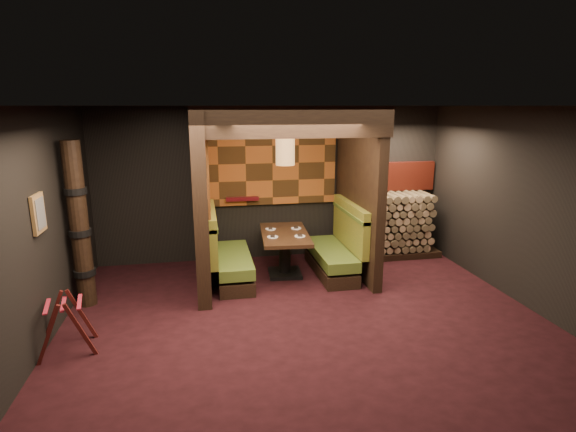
# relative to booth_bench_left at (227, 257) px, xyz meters

# --- Properties ---
(floor) EXTENTS (6.50, 5.50, 0.02)m
(floor) POSITION_rel_booth_bench_left_xyz_m (0.96, -1.65, -0.41)
(floor) COLOR black
(floor) RESTS_ON ground
(ceiling) EXTENTS (6.50, 5.50, 0.02)m
(ceiling) POSITION_rel_booth_bench_left_xyz_m (0.96, -1.65, 2.46)
(ceiling) COLOR black
(ceiling) RESTS_ON ground
(wall_back) EXTENTS (6.50, 0.02, 2.85)m
(wall_back) POSITION_rel_booth_bench_left_xyz_m (0.96, 1.11, 1.02)
(wall_back) COLOR black
(wall_back) RESTS_ON ground
(wall_front) EXTENTS (6.50, 0.02, 2.85)m
(wall_front) POSITION_rel_booth_bench_left_xyz_m (0.96, -4.41, 1.02)
(wall_front) COLOR black
(wall_front) RESTS_ON ground
(wall_left) EXTENTS (0.02, 5.50, 2.85)m
(wall_left) POSITION_rel_booth_bench_left_xyz_m (-2.30, -1.65, 1.02)
(wall_left) COLOR black
(wall_left) RESTS_ON ground
(wall_right) EXTENTS (0.02, 5.50, 2.85)m
(wall_right) POSITION_rel_booth_bench_left_xyz_m (4.22, -1.65, 1.02)
(wall_right) COLOR black
(wall_right) RESTS_ON ground
(partition_left) EXTENTS (0.20, 2.20, 2.85)m
(partition_left) POSITION_rel_booth_bench_left_xyz_m (-0.39, -0.00, 1.02)
(partition_left) COLOR black
(partition_left) RESTS_ON floor
(partition_right) EXTENTS (0.15, 2.10, 2.85)m
(partition_right) POSITION_rel_booth_bench_left_xyz_m (2.26, 0.05, 1.02)
(partition_right) COLOR black
(partition_right) RESTS_ON floor
(header_beam) EXTENTS (2.85, 0.18, 0.44)m
(header_beam) POSITION_rel_booth_bench_left_xyz_m (0.94, -0.95, 2.23)
(header_beam) COLOR black
(header_beam) RESTS_ON partition_left
(tapa_back_panel) EXTENTS (2.40, 0.06, 1.55)m
(tapa_back_panel) POSITION_rel_booth_bench_left_xyz_m (0.94, 1.06, 1.42)
(tapa_back_panel) COLOR #A65320
(tapa_back_panel) RESTS_ON wall_back
(tapa_side_panel) EXTENTS (0.04, 1.85, 1.45)m
(tapa_side_panel) POSITION_rel_booth_bench_left_xyz_m (-0.27, 0.17, 1.45)
(tapa_side_panel) COLOR #A65320
(tapa_side_panel) RESTS_ON partition_left
(lacquer_shelf) EXTENTS (0.60, 0.12, 0.07)m
(lacquer_shelf) POSITION_rel_booth_bench_left_xyz_m (0.36, 1.00, 0.78)
(lacquer_shelf) COLOR #500C12
(lacquer_shelf) RESTS_ON wall_back
(booth_bench_left) EXTENTS (0.68, 1.60, 1.14)m
(booth_bench_left) POSITION_rel_booth_bench_left_xyz_m (0.00, 0.00, 0.00)
(booth_bench_left) COLOR black
(booth_bench_left) RESTS_ON floor
(booth_bench_right) EXTENTS (0.68, 1.60, 1.14)m
(booth_bench_right) POSITION_rel_booth_bench_left_xyz_m (1.89, 0.00, 0.00)
(booth_bench_right) COLOR black
(booth_bench_right) RESTS_ON floor
(dining_table) EXTENTS (0.89, 1.49, 0.76)m
(dining_table) POSITION_rel_booth_bench_left_xyz_m (0.98, 0.06, 0.12)
(dining_table) COLOR black
(dining_table) RESTS_ON floor
(place_settings) EXTENTS (0.67, 0.71, 0.03)m
(place_settings) POSITION_rel_booth_bench_left_xyz_m (0.98, 0.06, 0.37)
(place_settings) COLOR white
(place_settings) RESTS_ON dining_table
(pendant_lamp) EXTENTS (0.31, 0.31, 0.94)m
(pendant_lamp) POSITION_rel_booth_bench_left_xyz_m (0.98, 0.01, 1.74)
(pendant_lamp) COLOR olive
(pendant_lamp) RESTS_ON ceiling
(framed_picture) EXTENTS (0.05, 0.36, 0.46)m
(framed_picture) POSITION_rel_booth_bench_left_xyz_m (-2.25, -1.55, 1.22)
(framed_picture) COLOR olive
(framed_picture) RESTS_ON wall_left
(luggage_rack) EXTENTS (0.75, 0.59, 0.73)m
(luggage_rack) POSITION_rel_booth_bench_left_xyz_m (-2.01, -1.88, -0.03)
(luggage_rack) COLOR #42110F
(luggage_rack) RESTS_ON floor
(totem_column) EXTENTS (0.31, 0.31, 2.40)m
(totem_column) POSITION_rel_booth_bench_left_xyz_m (-2.09, -0.55, 0.79)
(totem_column) COLOR black
(totem_column) RESTS_ON floor
(firewood_stack) EXTENTS (1.73, 0.70, 1.22)m
(firewood_stack) POSITION_rel_booth_bench_left_xyz_m (3.25, 0.70, 0.21)
(firewood_stack) COLOR black
(firewood_stack) RESTS_ON floor
(mosaic_header) EXTENTS (1.83, 0.10, 0.56)m
(mosaic_header) POSITION_rel_booth_bench_left_xyz_m (3.25, 1.03, 1.10)
(mosaic_header) COLOR maroon
(mosaic_header) RESTS_ON wall_back
(bay_front_post) EXTENTS (0.08, 0.08, 2.85)m
(bay_front_post) POSITION_rel_booth_bench_left_xyz_m (2.35, 0.31, 1.02)
(bay_front_post) COLOR black
(bay_front_post) RESTS_ON floor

